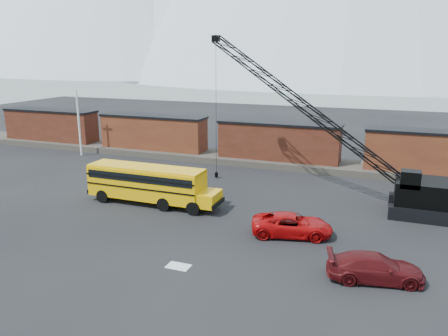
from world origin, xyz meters
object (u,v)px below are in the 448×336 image
object	(u,v)px
maroon_suv	(375,268)
crawler_crane	(305,107)
school_bus	(150,183)
red_pickup	(292,225)

from	to	relation	value
maroon_suv	crawler_crane	world-z (taller)	crawler_crane
school_bus	red_pickup	size ratio (longest dim) A/B	2.11
school_bus	crawler_crane	xyz separation A→B (m)	(11.21, 7.35, 5.99)
school_bus	crawler_crane	world-z (taller)	crawler_crane
school_bus	maroon_suv	xyz separation A→B (m)	(18.12, -6.75, -1.03)
school_bus	maroon_suv	distance (m)	19.37
maroon_suv	crawler_crane	bearing A→B (deg)	13.71
school_bus	crawler_crane	distance (m)	14.68
school_bus	red_pickup	distance (m)	12.72
maroon_suv	red_pickup	bearing A→B (deg)	39.07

